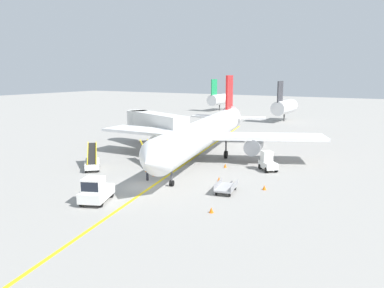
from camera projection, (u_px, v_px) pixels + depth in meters
ground_plane at (142, 187)px, 36.78m from camera, size 300.00×300.00×0.00m
taxi_line_yellow at (169, 174)px, 41.17m from camera, size 18.13×78.05×0.01m
airliner at (206, 132)px, 47.64m from camera, size 27.96×35.02×10.10m
jet_bridge at (152, 122)px, 56.67m from camera, size 12.86×7.42×4.85m
pushback_tug at (96, 191)px, 32.10m from camera, size 3.13×4.05×2.20m
baggage_tug_near_wing at (268, 162)px, 42.73m from camera, size 2.59×2.64×2.10m
belt_loader_forward_hold at (150, 159)px, 45.11m from camera, size 4.66×4.13×2.59m
belt_loader_aft_hold at (92, 162)px, 43.39m from camera, size 4.31×4.52×2.59m
baggage_cart_loaded at (226, 187)px, 34.87m from camera, size 2.07×3.84×0.94m
ground_crew_marshaller at (147, 171)px, 38.78m from camera, size 0.36×0.24×1.70m
safety_cone_nose_left at (264, 187)px, 35.72m from camera, size 0.36×0.36×0.44m
safety_cone_nose_right at (211, 210)px, 29.84m from camera, size 0.36×0.36×0.44m
safety_cone_wingtip_left at (154, 174)px, 40.51m from camera, size 0.36×0.36×0.44m
safety_cone_wingtip_right at (225, 166)px, 44.15m from camera, size 0.36×0.36×0.44m
safety_cone_tail_area at (219, 179)px, 38.54m from camera, size 0.36×0.36×0.44m
distant_aircraft_far_left at (219, 99)px, 111.20m from camera, size 3.00×10.10×8.80m
distant_aircraft_mid_left at (284, 107)px, 86.06m from camera, size 3.00×10.10×8.80m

